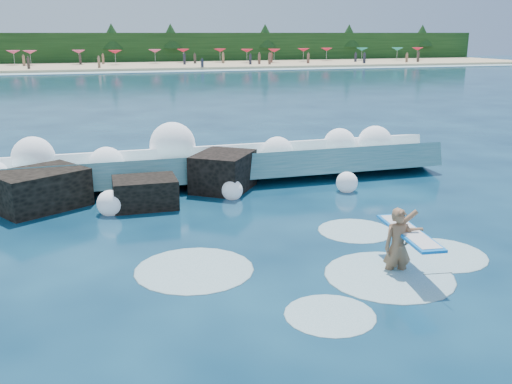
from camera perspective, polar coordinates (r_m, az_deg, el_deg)
ground at (r=12.46m, az=-3.98°, el=-8.26°), size 200.00×200.00×0.00m
beach at (r=89.28m, az=-15.61°, el=12.00°), size 140.00×20.00×0.40m
wet_band at (r=78.31m, az=-15.35°, el=11.46°), size 140.00×5.00×0.08m
treeline at (r=99.18m, az=-15.90°, el=13.62°), size 140.00×4.00×5.00m
breaking_wave at (r=20.00m, az=-5.49°, el=2.53°), size 17.44×2.74×1.50m
rock_cluster at (r=18.06m, az=-12.49°, el=0.58°), size 8.51×3.25×1.44m
surfer_with_board at (r=12.72m, az=14.25°, el=-5.07°), size 1.05×2.92×1.75m
wave_spray at (r=19.81m, az=-5.65°, el=3.76°), size 14.43×4.71×2.11m
surf_foam at (r=13.00m, az=9.50°, el=-7.39°), size 9.70×5.95×0.14m
beach_umbrellas at (r=91.51m, az=-15.65°, el=13.36°), size 111.71×6.72×0.50m
beachgoers at (r=86.22m, az=-14.70°, el=12.54°), size 107.38×14.04×1.93m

